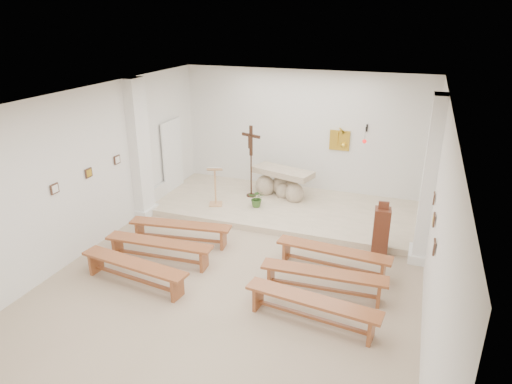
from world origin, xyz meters
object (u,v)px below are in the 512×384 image
at_px(bench_left_second, 159,246).
at_px(bench_right_second, 324,277).
at_px(crucifix_stand, 251,156).
at_px(donation_pedestal, 381,232).
at_px(bench_right_third, 312,305).
at_px(altar, 282,185).
at_px(bench_right_front, 333,254).
at_px(bench_left_third, 134,268).
at_px(lectern, 215,186).
at_px(bench_left_front, 180,228).

relative_size(bench_left_second, bench_right_second, 1.00).
bearing_deg(crucifix_stand, bench_left_second, -79.50).
relative_size(donation_pedestal, bench_right_third, 0.53).
xyz_separation_m(bench_right_second, bench_right_third, (0.00, -0.91, 0.00)).
distance_m(altar, bench_right_third, 5.43).
distance_m(bench_right_front, bench_right_second, 0.91).
relative_size(donation_pedestal, bench_left_third, 0.53).
bearing_deg(lectern, bench_left_second, -109.97).
xyz_separation_m(donation_pedestal, bench_right_second, (-0.82, -1.91, -0.18)).
relative_size(altar, bench_left_third, 0.76).
xyz_separation_m(altar, bench_right_second, (2.05, -4.11, -0.11)).
bearing_deg(bench_left_third, bench_right_front, 35.02).
bearing_deg(bench_left_front, bench_left_second, -97.89).
bearing_deg(bench_left_front, lectern, 83.14).
relative_size(crucifix_stand, bench_left_front, 0.85).
xyz_separation_m(donation_pedestal, bench_right_third, (-0.82, -2.82, -0.18)).
bearing_deg(bench_left_second, bench_right_front, 11.48).
distance_m(bench_left_front, bench_left_second, 0.91).
bearing_deg(bench_left_third, crucifix_stand, 89.79).
bearing_deg(altar, bench_right_front, -41.51).
bearing_deg(bench_left_front, bench_left_third, -97.89).
xyz_separation_m(bench_right_front, bench_left_third, (-3.48, -1.83, 0.00)).
bearing_deg(lectern, bench_left_front, -109.65).
bearing_deg(bench_right_third, altar, 118.97).
relative_size(crucifix_stand, bench_right_second, 0.85).
height_order(crucifix_stand, bench_left_second, crucifix_stand).
relative_size(bench_right_front, bench_left_third, 1.00).
height_order(bench_right_front, bench_right_second, same).
xyz_separation_m(donation_pedestal, bench_left_third, (-4.30, -2.82, -0.18)).
distance_m(donation_pedestal, bench_left_third, 5.14).
height_order(bench_left_second, bench_left_third, same).
height_order(altar, bench_right_front, altar).
bearing_deg(bench_right_third, donation_pedestal, 80.48).
xyz_separation_m(lectern, crucifix_stand, (0.66, 0.92, 0.61)).
distance_m(lectern, bench_right_second, 4.56).
relative_size(lectern, bench_right_second, 0.47).
bearing_deg(altar, donation_pedestal, -21.67).
distance_m(lectern, bench_left_second, 2.91).
relative_size(bench_left_second, bench_left_third, 1.00).
bearing_deg(bench_left_front, bench_right_third, -35.61).
distance_m(bench_right_front, bench_left_second, 3.59).
relative_size(donation_pedestal, bench_right_front, 0.53).
bearing_deg(bench_right_second, bench_left_front, 162.48).
bearing_deg(bench_left_front, bench_right_second, -22.61).
bearing_deg(bench_left_front, altar, 58.07).
xyz_separation_m(lectern, bench_right_front, (3.51, -1.98, -0.32)).
distance_m(altar, lectern, 1.91).
distance_m(bench_right_front, bench_left_third, 3.93).
height_order(donation_pedestal, bench_right_front, donation_pedestal).
bearing_deg(donation_pedestal, bench_left_third, -152.55).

